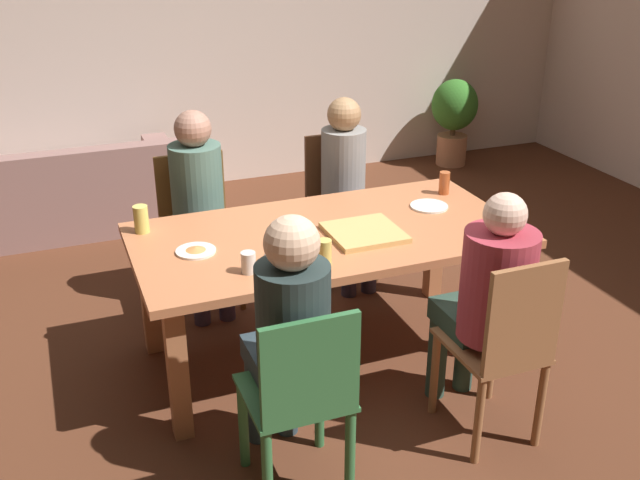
# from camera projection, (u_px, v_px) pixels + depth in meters

# --- Properties ---
(ground_plane) EXTENTS (20.00, 20.00, 0.00)m
(ground_plane) POSITION_uv_depth(u_px,v_px,m) (326.00, 353.00, 4.23)
(ground_plane) COLOR #572E1C
(back_wall) EXTENTS (7.46, 0.12, 2.76)m
(back_wall) POSITION_uv_depth(u_px,v_px,m) (193.00, 30.00, 6.31)
(back_wall) COLOR beige
(back_wall) RESTS_ON ground
(dining_table) EXTENTS (2.04, 1.04, 0.77)m
(dining_table) POSITION_uv_depth(u_px,v_px,m) (327.00, 248.00, 3.96)
(dining_table) COLOR #C07046
(dining_table) RESTS_ON ground
(chair_0) EXTENTS (0.41, 0.41, 0.96)m
(chair_0) POSITION_uv_depth(u_px,v_px,m) (338.00, 202.00, 5.01)
(chair_0) COLOR brown
(chair_0) RESTS_ON ground
(person_0) EXTENTS (0.29, 0.48, 1.25)m
(person_0) POSITION_uv_depth(u_px,v_px,m) (347.00, 178.00, 4.80)
(person_0) COLOR #302C40
(person_0) RESTS_ON ground
(chair_1) EXTENTS (0.39, 0.46, 0.98)m
(chair_1) POSITION_uv_depth(u_px,v_px,m) (504.00, 345.00, 3.33)
(chair_1) COLOR #976039
(chair_1) RESTS_ON ground
(person_1) EXTENTS (0.33, 0.54, 1.23)m
(person_1) POSITION_uv_depth(u_px,v_px,m) (489.00, 293.00, 3.39)
(person_1) COLOR #2B4337
(person_1) RESTS_ON ground
(chair_2) EXTENTS (0.46, 0.44, 0.94)m
(chair_2) POSITION_uv_depth(u_px,v_px,m) (196.00, 219.00, 4.67)
(chair_2) COLOR brown
(chair_2) RESTS_ON ground
(person_2) EXTENTS (0.32, 0.48, 1.26)m
(person_2) POSITION_uv_depth(u_px,v_px,m) (199.00, 196.00, 4.46)
(person_2) COLOR #3B324C
(person_2) RESTS_ON ground
(chair_3) EXTENTS (0.43, 0.42, 0.93)m
(chair_3) POSITION_uv_depth(u_px,v_px,m) (301.00, 398.00, 3.03)
(chair_3) COLOR #326D3C
(chair_3) RESTS_ON ground
(person_3) EXTENTS (0.30, 0.53, 1.28)m
(person_3) POSITION_uv_depth(u_px,v_px,m) (288.00, 329.00, 3.05)
(person_3) COLOR #2C3C44
(person_3) RESTS_ON ground
(pizza_box_0) EXTENTS (0.37, 0.37, 0.03)m
(pizza_box_0) POSITION_uv_depth(u_px,v_px,m) (364.00, 232.00, 3.87)
(pizza_box_0) COLOR tan
(pizza_box_0) RESTS_ON dining_table
(plate_0) EXTENTS (0.22, 0.22, 0.01)m
(plate_0) POSITION_uv_depth(u_px,v_px,m) (429.00, 206.00, 4.23)
(plate_0) COLOR white
(plate_0) RESTS_ON dining_table
(plate_1) EXTENTS (0.24, 0.24, 0.01)m
(plate_1) POSITION_uv_depth(u_px,v_px,m) (290.00, 256.00, 3.64)
(plate_1) COLOR white
(plate_1) RESTS_ON dining_table
(plate_2) EXTENTS (0.20, 0.20, 0.03)m
(plate_2) POSITION_uv_depth(u_px,v_px,m) (196.00, 251.00, 3.68)
(plate_2) COLOR white
(plate_2) RESTS_ON dining_table
(drinking_glass_0) EXTENTS (0.06, 0.06, 0.14)m
(drinking_glass_0) POSITION_uv_depth(u_px,v_px,m) (444.00, 183.00, 4.41)
(drinking_glass_0) COLOR #B35327
(drinking_glass_0) RESTS_ON dining_table
(drinking_glass_1) EXTENTS (0.07, 0.07, 0.10)m
(drinking_glass_1) POSITION_uv_depth(u_px,v_px,m) (248.00, 263.00, 3.46)
(drinking_glass_1) COLOR silver
(drinking_glass_1) RESTS_ON dining_table
(drinking_glass_2) EXTENTS (0.07, 0.07, 0.13)m
(drinking_glass_2) POSITION_uv_depth(u_px,v_px,m) (324.00, 253.00, 3.52)
(drinking_glass_2) COLOR #DBC35B
(drinking_glass_2) RESTS_ON dining_table
(drinking_glass_3) EXTENTS (0.08, 0.08, 0.15)m
(drinking_glass_3) POSITION_uv_depth(u_px,v_px,m) (141.00, 219.00, 3.88)
(drinking_glass_3) COLOR #DCCC5E
(drinking_glass_3) RESTS_ON dining_table
(couch) EXTENTS (1.77, 0.85, 0.71)m
(couch) POSITION_uv_depth(u_px,v_px,m) (65.00, 197.00, 5.80)
(couch) COLOR #936C65
(couch) RESTS_ON ground
(potted_plant) EXTENTS (0.45, 0.45, 0.84)m
(potted_plant) POSITION_uv_depth(u_px,v_px,m) (454.00, 114.00, 7.15)
(potted_plant) COLOR #B27753
(potted_plant) RESTS_ON ground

